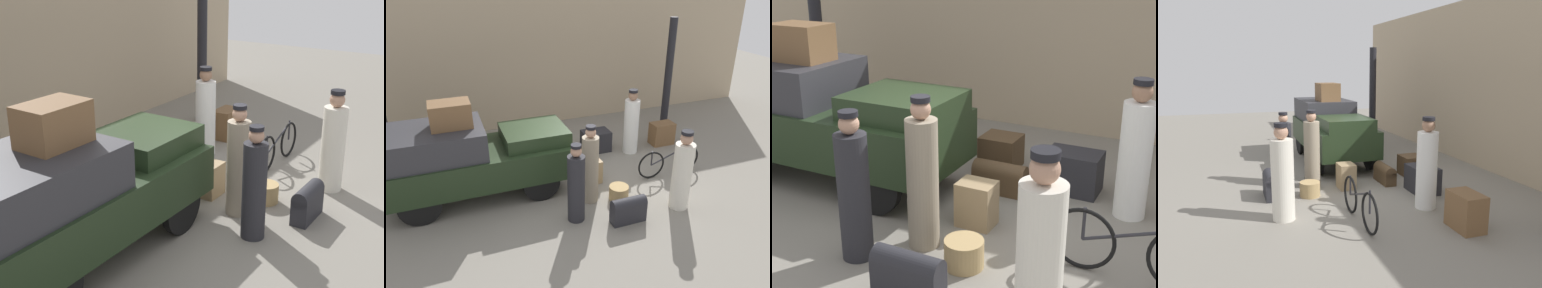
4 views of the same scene
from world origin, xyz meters
TOP-DOWN VIEW (x-y plane):
  - ground_plane at (0.00, 0.00)m, footprint 30.00×30.00m
  - station_building_facade at (0.00, 4.08)m, footprint 16.00×0.15m
  - canopy_pillar_left at (-3.98, 2.41)m, footprint 0.23×0.23m
  - truck at (-2.20, 0.39)m, footprint 3.95×1.55m
  - bicycle at (2.35, -0.34)m, footprint 1.69×0.04m
  - wicker_basket at (0.75, -0.87)m, footprint 0.43×0.43m
  - porter_carrying_trunk at (1.80, -1.57)m, footprint 0.40×0.40m
  - porter_lifting_near_truck at (-0.38, -1.22)m, footprint 0.34×0.34m
  - porter_with_bicycle at (2.08, 1.12)m, footprint 0.40×0.40m
  - conductor_in_dark_uniform at (0.14, -0.68)m, footprint 0.35×0.35m
  - trunk_large_brown at (0.56, -1.66)m, footprint 0.71×0.26m
  - trunk_wicker_pale at (-0.02, 1.89)m, footprint 0.57×0.53m
  - suitcase_small_leather at (0.46, 0.02)m, footprint 0.45×0.35m
  - suitcase_black_upright at (1.23, 1.52)m, footprint 0.74×0.52m
  - trunk_umber_medium at (3.17, 1.25)m, footprint 0.65×0.42m
  - trunk_barrel_dark at (0.34, 1.01)m, footprint 0.75×0.27m
  - trunk_on_truck_roof at (-2.45, 0.39)m, footprint 0.80×0.57m

SIDE VIEW (x-z plane):
  - ground_plane at x=0.00m, z-range 0.00..0.00m
  - wicker_basket at x=0.75m, z-range 0.00..0.31m
  - trunk_barrel_dark at x=0.34m, z-range 0.00..0.44m
  - trunk_wicker_pale at x=-0.02m, z-range 0.00..0.50m
  - suitcase_small_leather at x=0.46m, z-range 0.00..0.56m
  - suitcase_black_upright at x=1.23m, z-range 0.00..0.57m
  - trunk_large_brown at x=0.56m, z-range 0.02..0.56m
  - trunk_umber_medium at x=3.17m, z-range 0.00..0.63m
  - bicycle at x=2.35m, z-range -0.01..0.73m
  - porter_lifting_near_truck at x=-0.38m, z-range -0.07..1.60m
  - porter_carrying_trunk at x=1.80m, z-range -0.08..1.67m
  - conductor_in_dark_uniform at x=0.14m, z-range -0.07..1.68m
  - porter_with_bicycle at x=2.08m, z-range -0.08..1.69m
  - truck at x=-2.20m, z-range 0.11..1.82m
  - canopy_pillar_left at x=-3.98m, z-range 0.00..3.33m
  - trunk_on_truck_roof at x=-2.45m, z-range 1.71..2.22m
  - station_building_facade at x=0.00m, z-range 0.00..4.50m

